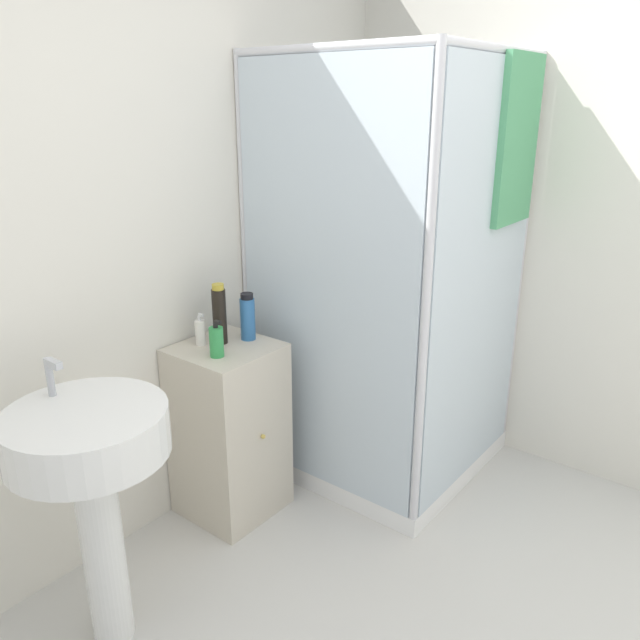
# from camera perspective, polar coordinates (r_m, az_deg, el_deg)

# --- Properties ---
(wall_back) EXTENTS (6.40, 0.06, 2.50)m
(wall_back) POSITION_cam_1_polar(r_m,az_deg,el_deg) (2.48, -19.35, 6.14)
(wall_back) COLOR silver
(wall_back) RESTS_ON ground_plane
(shower_enclosure) EXTENTS (0.98, 1.01, 1.98)m
(shower_enclosure) POSITION_cam_1_polar(r_m,az_deg,el_deg) (3.09, 6.64, -4.72)
(shower_enclosure) COLOR white
(shower_enclosure) RESTS_ON ground_plane
(vanity_cabinet) EXTENTS (0.40, 0.41, 0.79)m
(vanity_cabinet) POSITION_cam_1_polar(r_m,az_deg,el_deg) (2.83, -8.29, -9.91)
(vanity_cabinet) COLOR beige
(vanity_cabinet) RESTS_ON ground_plane
(sink) EXTENTS (0.51, 0.51, 1.01)m
(sink) POSITION_cam_1_polar(r_m,az_deg,el_deg) (2.15, -20.18, -12.34)
(sink) COLOR white
(sink) RESTS_ON ground_plane
(soap_dispenser) EXTENTS (0.06, 0.06, 0.16)m
(soap_dispenser) POSITION_cam_1_polar(r_m,az_deg,el_deg) (2.54, -9.45, -1.95)
(soap_dispenser) COLOR green
(soap_dispenser) RESTS_ON vanity_cabinet
(shampoo_bottle_tall_black) EXTENTS (0.06, 0.06, 0.26)m
(shampoo_bottle_tall_black) POSITION_cam_1_polar(r_m,az_deg,el_deg) (2.66, -9.18, 0.49)
(shampoo_bottle_tall_black) COLOR black
(shampoo_bottle_tall_black) RESTS_ON vanity_cabinet
(shampoo_bottle_blue) EXTENTS (0.06, 0.06, 0.21)m
(shampoo_bottle_blue) POSITION_cam_1_polar(r_m,az_deg,el_deg) (2.70, -6.63, 0.26)
(shampoo_bottle_blue) COLOR #2D66A3
(shampoo_bottle_blue) RESTS_ON vanity_cabinet
(lotion_bottle_white) EXTENTS (0.04, 0.04, 0.14)m
(lotion_bottle_white) POSITION_cam_1_polar(r_m,az_deg,el_deg) (2.68, -10.89, -1.08)
(lotion_bottle_white) COLOR white
(lotion_bottle_white) RESTS_ON vanity_cabinet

